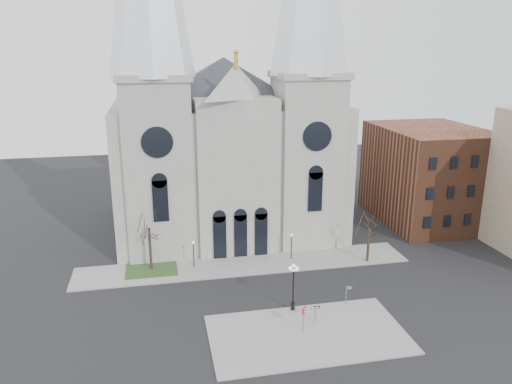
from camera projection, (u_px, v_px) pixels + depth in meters
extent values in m
plane|color=black|center=(264.00, 311.00, 49.94)|extent=(160.00, 160.00, 0.00)
cube|color=gray|center=(307.00, 334.00, 45.80)|extent=(18.00, 10.00, 0.14)
cube|color=gray|center=(244.00, 265.00, 60.26)|extent=(40.00, 6.00, 0.14)
cube|color=#2D4E21|center=(152.00, 269.00, 59.07)|extent=(6.00, 5.00, 0.18)
cube|color=gray|center=(225.00, 165.00, 71.81)|extent=(30.00, 24.00, 18.00)
pyramid|color=#2D3035|center=(223.00, 57.00, 67.56)|extent=(33.00, 26.40, 6.00)
cube|color=gray|center=(158.00, 168.00, 61.43)|extent=(8.00, 8.00, 22.00)
cylinder|color=black|center=(157.00, 142.00, 56.49)|extent=(3.60, 0.30, 3.60)
cube|color=gray|center=(306.00, 161.00, 65.09)|extent=(8.00, 8.00, 22.00)
cylinder|color=black|center=(317.00, 136.00, 60.16)|extent=(3.60, 0.30, 3.60)
cube|color=gray|center=(237.00, 177.00, 62.21)|extent=(10.00, 5.00, 19.50)
pyramid|color=gray|center=(235.00, 81.00, 58.88)|extent=(11.00, 5.00, 4.00)
cube|color=brown|center=(428.00, 175.00, 74.41)|extent=(14.00, 18.00, 14.00)
cylinder|color=black|center=(150.00, 249.00, 58.35)|extent=(0.32, 0.32, 5.25)
cylinder|color=black|center=(368.00, 246.00, 60.69)|extent=(0.32, 0.32, 4.20)
cylinder|color=black|center=(194.00, 255.00, 59.12)|extent=(0.12, 0.12, 3.00)
sphere|color=white|center=(193.00, 243.00, 58.67)|extent=(0.32, 0.32, 0.32)
cylinder|color=black|center=(291.00, 247.00, 61.44)|extent=(0.12, 0.12, 3.00)
sphere|color=white|center=(292.00, 235.00, 60.98)|extent=(0.32, 0.32, 0.32)
cylinder|color=slate|center=(304.00, 318.00, 45.95)|extent=(0.10, 0.10, 2.48)
cylinder|color=red|center=(304.00, 310.00, 45.71)|extent=(0.84, 0.27, 0.86)
cylinder|color=white|center=(304.00, 310.00, 45.71)|extent=(0.90, 0.27, 0.93)
cube|color=white|center=(304.00, 309.00, 45.67)|extent=(0.46, 0.15, 0.11)
cube|color=white|center=(304.00, 311.00, 45.75)|extent=(0.52, 0.16, 0.11)
cylinder|color=black|center=(293.00, 290.00, 49.36)|extent=(0.15, 0.15, 4.37)
cylinder|color=black|center=(293.00, 306.00, 49.88)|extent=(0.42, 0.42, 0.76)
sphere|color=white|center=(294.00, 265.00, 48.62)|extent=(0.30, 0.30, 0.30)
cylinder|color=slate|center=(315.00, 314.00, 47.23)|extent=(0.08, 0.08, 1.90)
cube|color=black|center=(315.00, 307.00, 47.02)|extent=(0.83, 0.09, 0.27)
cylinder|color=slate|center=(346.00, 295.00, 50.78)|extent=(0.08, 0.08, 2.00)
cube|color=#0E632B|center=(349.00, 287.00, 50.60)|extent=(0.56, 0.03, 0.14)
cube|color=#0E632B|center=(349.00, 288.00, 50.65)|extent=(0.56, 0.03, 0.14)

